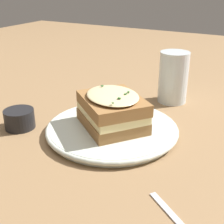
{
  "coord_description": "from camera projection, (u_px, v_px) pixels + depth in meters",
  "views": [
    {
      "loc": [
        -0.23,
        0.45,
        0.28
      ],
      "look_at": [
        0.03,
        -0.02,
        0.04
      ],
      "focal_mm": 50.0,
      "sensor_mm": 36.0,
      "label": 1
    }
  ],
  "objects": [
    {
      "name": "sandwich",
      "position": [
        112.0,
        110.0,
        0.58
      ],
      "size": [
        0.16,
        0.16,
        0.07
      ],
      "rotation": [
        0.0,
        0.0,
        2.47
      ],
      "color": "olive",
      "rests_on": "dinner_plate"
    },
    {
      "name": "dinner_plate",
      "position": [
        112.0,
        129.0,
        0.6
      ],
      "size": [
        0.25,
        0.25,
        0.02
      ],
      "color": "silver",
      "rests_on": "ground_plane"
    },
    {
      "name": "water_glass",
      "position": [
        173.0,
        77.0,
        0.73
      ],
      "size": [
        0.07,
        0.07,
        0.12
      ],
      "primitive_type": "cylinder",
      "color": "silver",
      "rests_on": "ground_plane"
    },
    {
      "name": "ground_plane",
      "position": [
        119.0,
        141.0,
        0.57
      ],
      "size": [
        2.4,
        2.4,
        0.0
      ],
      "primitive_type": "plane",
      "color": "olive"
    },
    {
      "name": "condiment_pot",
      "position": [
        19.0,
        119.0,
        0.62
      ],
      "size": [
        0.06,
        0.06,
        0.04
      ],
      "primitive_type": "cylinder",
      "color": "black",
      "rests_on": "ground_plane"
    }
  ]
}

